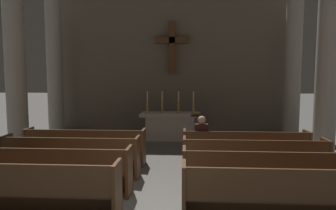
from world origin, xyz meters
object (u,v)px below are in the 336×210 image
column_right_second (327,59)px  column_right_third (293,64)px  candlestick_inner_left (162,106)px  lone_worshipper (201,139)px  pew_left_row_3 (71,156)px  pew_right_row_2 (266,174)px  pew_left_row_1 (23,189)px  pew_right_row_1 (284,195)px  pew_right_row_3 (254,159)px  candlestick_inner_right (178,106)px  lectern (198,131)px  column_left_second (15,60)px  pew_left_row_2 (51,170)px  pew_right_row_4 (245,149)px  column_left_third (55,64)px  candlestick_outer_left (147,106)px  pew_left_row_4 (85,146)px  candlestick_outer_right (193,106)px  altar (170,125)px

column_right_second → column_right_third: 2.60m
candlestick_inner_left → lone_worshipper: size_ratio=0.60×
pew_left_row_3 → pew_right_row_2: size_ratio=1.00×
pew_left_row_1 → candlestick_inner_left: 6.51m
pew_left_row_1 → pew_right_row_1: size_ratio=1.00×
pew_left_row_3 → pew_right_row_3: same height
candlestick_inner_right → pew_right_row_2: bearing=-71.1°
lectern → pew_right_row_2: bearing=-74.4°
pew_left_row_3 → lectern: size_ratio=2.75×
column_left_second → pew_left_row_2: bearing=-50.9°
pew_left_row_1 → pew_right_row_4: same height
pew_left_row_3 → candlestick_inner_left: candlestick_inner_left is taller
pew_left_row_3 → pew_right_row_3: size_ratio=1.00×
candlestick_inner_right → candlestick_inner_left: bearing=180.0°
column_right_second → column_left_third: 9.33m
pew_right_row_1 → pew_right_row_3: 1.99m
pew_right_row_3 → candlestick_inner_left: candlestick_inner_left is taller
candlestick_outer_left → candlestick_inner_right: 1.15m
column_left_second → lone_worshipper: 5.92m
column_right_second → column_left_third: same height
pew_left_row_3 → column_left_third: (-2.39, 4.56, 2.33)m
pew_right_row_2 → lectern: bearing=105.6°
pew_left_row_4 → pew_right_row_3: 4.29m
pew_left_row_2 → pew_left_row_4: same height
pew_left_row_2 → candlestick_inner_left: (1.79, 5.21, 0.79)m
pew_right_row_2 → column_right_third: (2.39, 5.55, 2.33)m
pew_right_row_3 → lectern: 3.22m
column_right_second → lectern: (-3.52, 1.06, -2.26)m
column_left_second → candlestick_inner_right: column_left_second is taller
pew_left_row_3 → pew_left_row_4: same height
column_right_third → candlestick_inner_right: bearing=-175.3°
column_right_second → lone_worshipper: size_ratio=4.39×
pew_left_row_4 → pew_right_row_1: size_ratio=1.00×
pew_left_row_3 → lone_worshipper: size_ratio=2.40×
pew_left_row_2 → column_right_third: column_right_third is taller
column_left_second → column_right_third: same height
lone_worshipper → column_left_second: bearing=170.4°
candlestick_outer_left → candlestick_inner_right: bearing=0.0°
pew_right_row_4 → candlestick_inner_right: size_ratio=4.02×
column_left_third → candlestick_inner_right: (4.78, -0.34, -1.54)m
column_right_second → lectern: bearing=163.2°
lectern → column_left_second: bearing=-169.0°
column_left_third → candlestick_inner_left: column_left_third is taller
candlestick_outer_left → pew_right_row_2: bearing=-60.6°
candlestick_outer_left → pew_right_row_1: bearing=-64.7°
candlestick_outer_left → lone_worshipper: (1.82, -3.18, -0.58)m
candlestick_inner_left → lectern: size_ratio=0.68×
pew_right_row_1 → candlestick_outer_left: (-2.94, 6.21, 0.79)m
pew_right_row_1 → candlestick_outer_right: bearing=101.3°
pew_left_row_4 → altar: altar is taller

